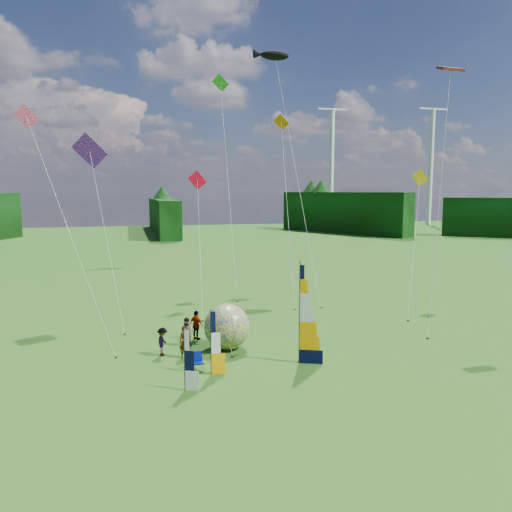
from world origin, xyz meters
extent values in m
plane|color=#486E21|center=(0.00, 0.00, 0.00)|extent=(220.00, 220.00, 0.00)
sphere|color=#002B8D|center=(-2.34, 5.43, 1.30)|extent=(3.25, 3.25, 2.61)
imported|color=#66594C|center=(-4.84, 4.44, 0.88)|extent=(0.68, 0.48, 1.77)
imported|color=#66594C|center=(-4.47, 6.47, 0.85)|extent=(0.91, 0.66, 1.69)
imported|color=#66594C|center=(-5.99, 5.13, 0.79)|extent=(0.68, 1.08, 1.57)
imported|color=#66594C|center=(-3.78, 7.63, 0.90)|extent=(0.98, 1.10, 1.80)
camera|label=1|loc=(-7.68, -21.70, 8.97)|focal=35.00mm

